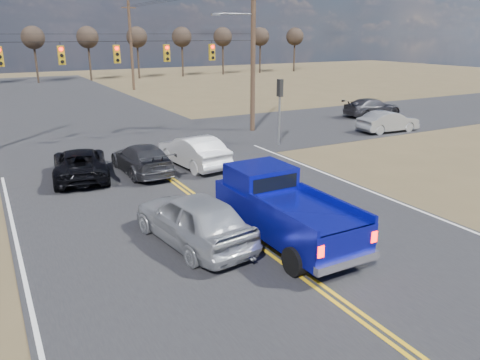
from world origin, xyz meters
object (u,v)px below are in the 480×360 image
cross_car_east_near (388,122)px  cross_car_east_far (372,108)px  silver_suv (193,218)px  black_suv (80,163)px  white_car_queue (193,151)px  pickup_truck (282,209)px  dgrey_car_queue (142,159)px

cross_car_east_near → cross_car_east_far: bearing=-30.9°
silver_suv → black_suv: (-1.75, 9.04, -0.15)m
silver_suv → white_car_queue: size_ratio=1.05×
cross_car_east_near → cross_car_east_far: cross_car_east_far is taller
white_car_queue → pickup_truck: bearing=77.4°
black_suv → dgrey_car_queue: 2.81m
cross_car_east_far → dgrey_car_queue: bearing=110.5°
dgrey_car_queue → cross_car_east_near: size_ratio=1.12×
dgrey_car_queue → silver_suv: bearing=81.9°
cross_car_east_near → cross_car_east_far: size_ratio=0.87×
pickup_truck → black_suv: 11.09m
pickup_truck → silver_suv: (-2.60, 1.15, -0.21)m
silver_suv → black_suv: silver_suv is taller
white_car_queue → dgrey_car_queue: white_car_queue is taller
dgrey_car_queue → cross_car_east_far: (21.19, 6.60, 0.02)m
white_car_queue → dgrey_car_queue: (-2.62, 0.14, -0.08)m
white_car_queue → cross_car_east_far: (18.58, 6.74, -0.06)m
dgrey_car_queue → cross_car_east_near: 17.72m
pickup_truck → silver_suv: pickup_truck is taller
pickup_truck → dgrey_car_queue: pickup_truck is taller
silver_suv → black_suv: 9.21m
cross_car_east_near → dgrey_car_queue: bearing=98.0°
pickup_truck → cross_car_east_far: size_ratio=1.18×
white_car_queue → cross_car_east_near: (15.05, 1.57, -0.07)m
cross_car_east_far → silver_suv: bearing=127.5°
black_suv → cross_car_east_far: size_ratio=1.02×
black_suv → dgrey_car_queue: dgrey_car_queue is taller
white_car_queue → cross_car_east_near: 15.13m
white_car_queue → cross_car_east_near: size_ratio=1.10×
cross_car_east_far → cross_car_east_near: bearing=148.9°
pickup_truck → black_suv: size_ratio=1.17×
black_suv → silver_suv: bearing=110.0°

